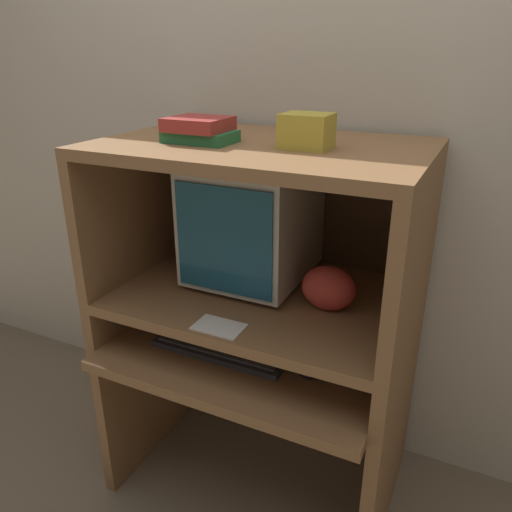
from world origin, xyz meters
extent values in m
cube|color=beige|center=(0.00, 0.74, 1.30)|extent=(6.00, 0.06, 2.60)
cube|color=brown|center=(-0.48, 0.34, 0.32)|extent=(0.04, 0.68, 0.64)
cube|color=brown|center=(0.48, 0.34, 0.32)|extent=(0.04, 0.68, 0.64)
cube|color=brown|center=(0.00, 0.19, 0.62)|extent=(0.92, 0.51, 0.04)
cube|color=brown|center=(-0.48, 0.34, 0.72)|extent=(0.04, 0.68, 0.17)
cube|color=brown|center=(0.48, 0.34, 0.72)|extent=(0.04, 0.68, 0.17)
cube|color=brown|center=(0.00, 0.34, 0.79)|extent=(0.92, 0.68, 0.04)
cube|color=brown|center=(-0.48, 0.34, 1.06)|extent=(0.04, 0.68, 0.50)
cube|color=brown|center=(0.48, 0.34, 1.06)|extent=(0.04, 0.68, 0.50)
cube|color=brown|center=(0.00, 0.34, 1.30)|extent=(0.92, 0.68, 0.04)
cube|color=#48321E|center=(0.00, 0.67, 1.06)|extent=(0.92, 0.01, 0.50)
cylinder|color=beige|center=(-0.08, 0.43, 0.82)|extent=(0.21, 0.21, 0.02)
cube|color=beige|center=(-0.08, 0.43, 1.02)|extent=(0.37, 0.43, 0.38)
cube|color=navy|center=(-0.08, 0.22, 1.02)|extent=(0.33, 0.01, 0.35)
cube|color=#2D2D30|center=(-0.08, 0.19, 0.65)|extent=(0.46, 0.16, 0.02)
cube|color=#474749|center=(-0.08, 0.19, 0.66)|extent=(0.43, 0.13, 0.01)
ellipsoid|color=black|center=(0.23, 0.18, 0.65)|extent=(0.07, 0.05, 0.03)
ellipsoid|color=#BC382D|center=(0.24, 0.32, 0.88)|extent=(0.17, 0.13, 0.14)
cube|color=#236638|center=(-0.17, 0.26, 1.33)|extent=(0.21, 0.13, 0.03)
cube|color=maroon|center=(-0.18, 0.26, 1.37)|extent=(0.18, 0.16, 0.04)
cube|color=white|center=(-0.01, 0.06, 0.81)|extent=(0.15, 0.10, 0.00)
cube|color=gold|center=(0.15, 0.30, 1.36)|extent=(0.14, 0.12, 0.10)
camera|label=1|loc=(0.64, -1.05, 1.57)|focal=35.00mm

